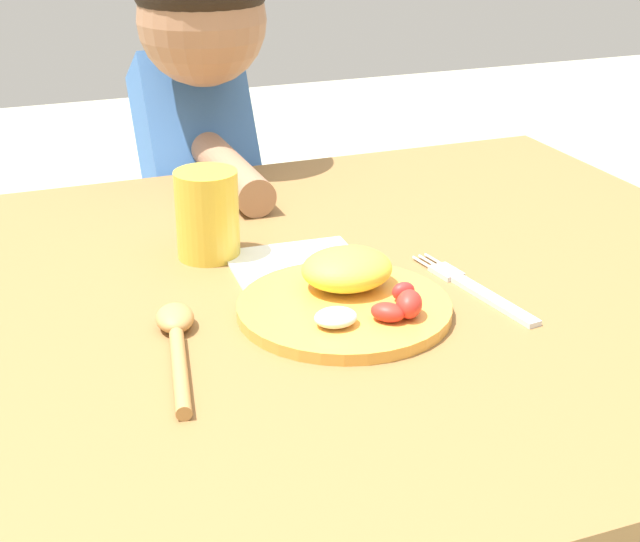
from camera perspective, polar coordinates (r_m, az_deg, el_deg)
dining_table at (r=1.07m, az=-2.55°, el=-6.85°), size 1.21×0.91×0.70m
plate at (r=0.97m, az=1.69°, el=-1.45°), size 0.22×0.22×0.05m
fork at (r=1.03m, az=9.46°, el=-1.11°), size 0.05×0.21×0.01m
spoon at (r=0.91m, az=-8.72°, el=-4.02°), size 0.06×0.20×0.02m
drinking_cup at (r=1.10m, az=-6.88°, el=3.45°), size 0.07×0.07×0.10m
person at (r=1.56m, az=-7.32°, el=3.40°), size 0.19×0.47×1.02m
napkin at (r=1.08m, az=-1.37°, el=0.32°), size 0.16×0.14×0.00m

